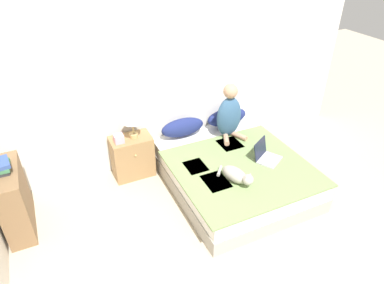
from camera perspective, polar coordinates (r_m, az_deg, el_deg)
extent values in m
cube|color=silver|center=(4.67, -3.31, 11.31)|extent=(5.69, 0.05, 2.55)
cube|color=#9E998E|center=(4.62, 6.74, -6.00)|extent=(1.60, 1.93, 0.20)
cube|color=silver|center=(4.50, 6.90, -4.03)|extent=(1.58, 1.90, 0.19)
cube|color=#758E56|center=(4.31, 8.31, -4.27)|extent=(1.65, 1.55, 0.02)
cube|color=#B2BC70|center=(4.05, 4.01, -6.59)|extent=(0.27, 0.35, 0.01)
cube|color=#B2BC70|center=(4.28, 0.60, -4.10)|extent=(0.25, 0.30, 0.01)
cube|color=#B2BC70|center=(4.73, 6.32, -0.32)|extent=(0.29, 0.32, 0.01)
ellipsoid|color=navy|center=(4.83, -1.57, 2.46)|extent=(0.63, 0.24, 0.26)
ellipsoid|color=navy|center=(5.12, 5.84, 4.16)|extent=(0.63, 0.24, 0.26)
ellipsoid|color=#33567A|center=(4.77, 6.16, 4.20)|extent=(0.37, 0.20, 0.59)
sphere|color=tan|center=(4.60, 6.44, 8.41)|extent=(0.20, 0.20, 0.20)
cylinder|color=tan|center=(4.76, 5.71, 0.52)|extent=(0.17, 0.26, 0.07)
cylinder|color=tan|center=(4.86, 7.78, 1.05)|extent=(0.17, 0.26, 0.07)
ellipsoid|color=#A8A399|center=(4.03, 7.09, -5.38)|extent=(0.28, 0.38, 0.17)
sphere|color=#A8A399|center=(3.93, 9.30, -6.23)|extent=(0.13, 0.13, 0.13)
cone|color=#A8A399|center=(3.92, 9.67, -5.44)|extent=(0.06, 0.06, 0.06)
cone|color=#A8A399|center=(3.88, 9.05, -5.91)|extent=(0.06, 0.06, 0.06)
cylinder|color=#A8A399|center=(4.18, 4.62, -4.80)|extent=(0.15, 0.17, 0.04)
cube|color=#B7B7BC|center=(4.48, 12.79, -2.93)|extent=(0.38, 0.36, 0.02)
cube|color=black|center=(4.45, 11.32, -1.05)|extent=(0.30, 0.21, 0.23)
cube|color=#937047|center=(4.73, -9.90, -2.38)|extent=(0.54, 0.35, 0.59)
sphere|color=tan|center=(4.51, -9.39, -2.24)|extent=(0.03, 0.03, 0.03)
cylinder|color=tan|center=(4.56, -9.66, 1.08)|extent=(0.11, 0.11, 0.06)
cylinder|color=tan|center=(4.50, -9.80, 2.38)|extent=(0.02, 0.02, 0.18)
cone|color=white|center=(4.42, -10.01, 4.32)|extent=(0.27, 0.27, 0.17)
cube|color=#E09EB2|center=(4.49, -12.10, 0.56)|extent=(0.12, 0.12, 0.11)
ellipsoid|color=white|center=(4.45, -12.21, 1.33)|extent=(0.06, 0.04, 0.03)
cube|color=brown|center=(4.30, -27.50, -8.54)|extent=(0.27, 0.76, 0.80)
cube|color=#2D2D33|center=(4.07, -29.07, -4.05)|extent=(0.15, 0.23, 0.04)
cube|color=#3D7A51|center=(4.04, -29.18, -3.61)|extent=(0.16, 0.23, 0.04)
cube|color=#334C8E|center=(4.02, -29.25, -3.10)|extent=(0.18, 0.25, 0.04)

